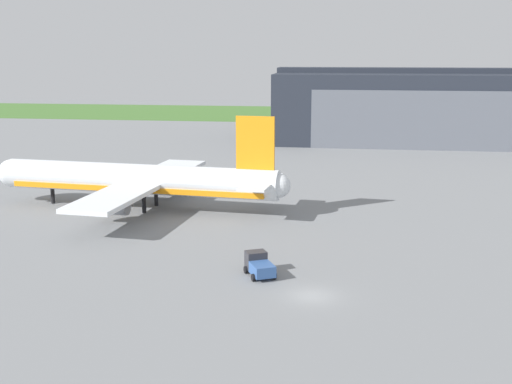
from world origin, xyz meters
The scene contains 5 objects.
ground_plane centered at (0.00, 0.00, 0.00)m, with size 440.00×440.00×0.00m, color slate.
grass_field_strip centered at (0.00, 169.23, 0.04)m, with size 440.00×56.00×0.08m, color #447030.
maintenance_hangar centered at (23.05, 105.65, 8.17)m, with size 75.12×31.05×17.26m.
airliner_far_left centered at (-25.42, 29.60, 3.99)m, with size 42.35×35.58×13.08m.
fuel_bowser centered at (-5.37, 4.76, 1.02)m, with size 3.51×4.40×2.11m.
Camera 1 is at (2.83, -55.15, 21.38)m, focal length 46.08 mm.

